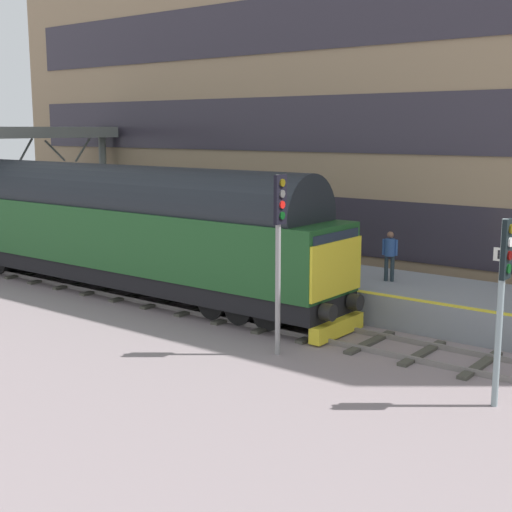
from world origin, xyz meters
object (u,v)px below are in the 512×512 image
(diesel_locomotive, at_px, (105,224))
(platform_number_sign, at_px, (501,269))
(waiting_passenger, at_px, (390,252))
(signal_post_mid, at_px, (279,239))
(signal_post_near, at_px, (503,286))

(diesel_locomotive, relative_size, platform_number_sign, 11.45)
(platform_number_sign, distance_m, waiting_passenger, 4.61)
(platform_number_sign, xyz_separation_m, waiting_passenger, (1.78, 4.25, -0.20))
(diesel_locomotive, distance_m, signal_post_mid, 9.92)
(diesel_locomotive, height_order, platform_number_sign, diesel_locomotive)
(diesel_locomotive, relative_size, signal_post_near, 4.95)
(diesel_locomotive, bearing_deg, waiting_passenger, -69.61)
(diesel_locomotive, xyz_separation_m, platform_number_sign, (1.84, -13.99, -0.30))
(signal_post_near, relative_size, waiting_passenger, 2.50)
(waiting_passenger, bearing_deg, platform_number_sign, 141.16)
(signal_post_near, height_order, waiting_passenger, signal_post_near)
(signal_post_near, xyz_separation_m, signal_post_mid, (0.00, 5.84, 0.43))
(diesel_locomotive, height_order, signal_post_mid, signal_post_mid)
(platform_number_sign, bearing_deg, signal_post_mid, 133.82)
(signal_post_mid, bearing_deg, signal_post_near, -90.00)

